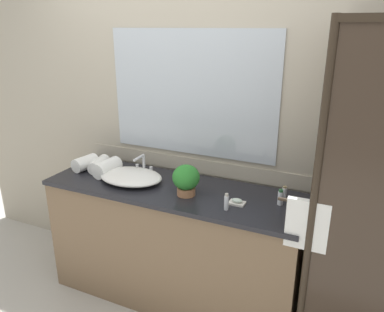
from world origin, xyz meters
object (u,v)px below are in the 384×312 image
(amenity_bottle_lotion, at_px, (226,202))
(amenity_bottle_conditioner, at_px, (284,192))
(sink_basin, at_px, (131,177))
(potted_plant, at_px, (186,179))
(rolled_towel_middle, at_px, (99,165))
(rolled_towel_far_edge, at_px, (107,168))
(soap_dish, at_px, (237,202))
(rolled_towel_near_edge, at_px, (85,163))
(faucet, at_px, (143,167))
(amenity_bottle_body_wash, at_px, (280,198))

(amenity_bottle_lotion, xyz_separation_m, amenity_bottle_conditioner, (0.28, 0.31, -0.01))
(sink_basin, xyz_separation_m, potted_plant, (0.45, -0.04, 0.08))
(sink_basin, bearing_deg, rolled_towel_middle, 167.46)
(potted_plant, bearing_deg, rolled_towel_far_edge, 174.58)
(amenity_bottle_conditioner, relative_size, rolled_towel_middle, 0.37)
(sink_basin, distance_m, soap_dish, 0.80)
(potted_plant, relative_size, rolled_towel_far_edge, 0.96)
(amenity_bottle_conditioner, relative_size, rolled_towel_far_edge, 0.36)
(rolled_towel_near_edge, bearing_deg, faucet, 15.37)
(amenity_bottle_body_wash, relative_size, amenity_bottle_conditioner, 1.28)
(faucet, distance_m, potted_plant, 0.50)
(rolled_towel_middle, bearing_deg, rolled_towel_far_edge, -24.30)
(amenity_bottle_conditioner, bearing_deg, rolled_towel_far_edge, -172.69)
(soap_dish, bearing_deg, potted_plant, -177.94)
(amenity_bottle_body_wash, bearing_deg, rolled_towel_middle, -179.91)
(sink_basin, relative_size, rolled_towel_middle, 2.22)
(rolled_towel_middle, bearing_deg, soap_dish, -5.13)
(amenity_bottle_lotion, distance_m, rolled_towel_middle, 1.12)
(soap_dish, relative_size, amenity_bottle_lotion, 0.94)
(faucet, bearing_deg, amenity_bottle_lotion, -21.07)
(amenity_bottle_lotion, relative_size, amenity_bottle_conditioner, 1.35)
(amenity_bottle_lotion, xyz_separation_m, amenity_bottle_body_wash, (0.28, 0.20, -0.00))
(faucet, bearing_deg, rolled_towel_middle, -164.43)
(potted_plant, height_order, amenity_bottle_conditioner, potted_plant)
(rolled_towel_near_edge, bearing_deg, soap_dish, -3.35)
(amenity_bottle_body_wash, distance_m, rolled_towel_far_edge, 1.27)
(rolled_towel_near_edge, bearing_deg, potted_plant, -5.41)
(sink_basin, distance_m, amenity_bottle_lotion, 0.77)
(sink_basin, xyz_separation_m, amenity_bottle_lotion, (0.76, -0.13, 0.01))
(soap_dish, height_order, amenity_bottle_lotion, amenity_bottle_lotion)
(sink_basin, xyz_separation_m, amenity_bottle_body_wash, (1.04, 0.08, 0.01))
(faucet, height_order, potted_plant, potted_plant)
(amenity_bottle_body_wash, relative_size, rolled_towel_far_edge, 0.46)
(soap_dish, relative_size, rolled_towel_middle, 0.48)
(faucet, relative_size, potted_plant, 0.82)
(soap_dish, relative_size, amenity_bottle_conditioner, 1.28)
(amenity_bottle_body_wash, bearing_deg, rolled_towel_far_edge, -177.66)
(amenity_bottle_lotion, bearing_deg, sink_basin, 170.57)
(amenity_bottle_body_wash, xyz_separation_m, rolled_towel_far_edge, (-1.27, -0.05, 0.01))
(rolled_towel_middle, bearing_deg, faucet, 15.57)
(potted_plant, height_order, soap_dish, potted_plant)
(soap_dish, height_order, rolled_towel_far_edge, rolled_towel_far_edge)
(soap_dish, distance_m, amenity_bottle_body_wash, 0.27)
(rolled_towel_middle, bearing_deg, rolled_towel_near_edge, -165.24)
(faucet, height_order, soap_dish, faucet)
(amenity_bottle_body_wash, bearing_deg, soap_dish, -157.04)
(rolled_towel_near_edge, xyz_separation_m, rolled_towel_middle, (0.11, 0.03, -0.01))
(amenity_bottle_lotion, bearing_deg, amenity_bottle_body_wash, 35.97)
(sink_basin, xyz_separation_m, faucet, (-0.00, 0.17, 0.02))
(amenity_bottle_lotion, relative_size, amenity_bottle_body_wash, 1.06)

